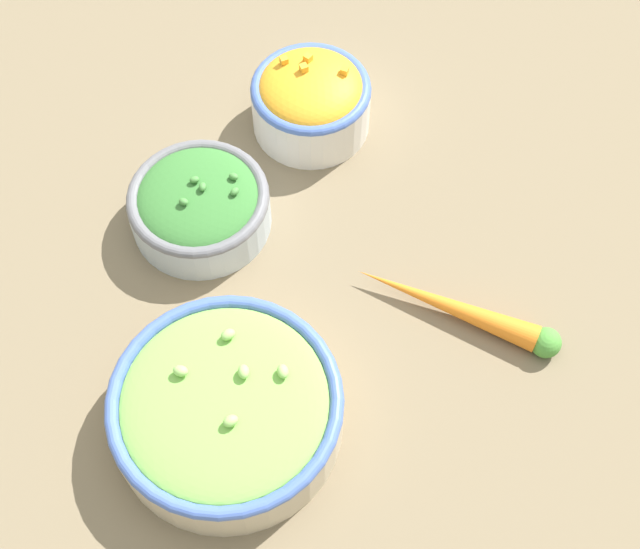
{
  "coord_description": "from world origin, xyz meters",
  "views": [
    {
      "loc": [
        0.41,
        -0.0,
        0.73
      ],
      "look_at": [
        0.0,
        0.0,
        0.03
      ],
      "focal_mm": 50.0,
      "sensor_mm": 36.0,
      "label": 1
    }
  ],
  "objects_px": {
    "bowl_broccoli": "(202,204)",
    "bowl_lettuce": "(229,408)",
    "bowl_squash": "(313,99)",
    "loose_carrot": "(464,311)"
  },
  "relations": [
    {
      "from": "bowl_squash",
      "to": "bowl_broccoli",
      "type": "distance_m",
      "value": 0.16
    },
    {
      "from": "bowl_squash",
      "to": "loose_carrot",
      "type": "relative_size",
      "value": 0.66
    },
    {
      "from": "bowl_broccoli",
      "to": "bowl_squash",
      "type": "bearing_deg",
      "value": 138.86
    },
    {
      "from": "bowl_squash",
      "to": "bowl_lettuce",
      "type": "relative_size",
      "value": 0.62
    },
    {
      "from": "bowl_squash",
      "to": "bowl_lettuce",
      "type": "distance_m",
      "value": 0.34
    },
    {
      "from": "bowl_broccoli",
      "to": "bowl_lettuce",
      "type": "distance_m",
      "value": 0.21
    },
    {
      "from": "bowl_lettuce",
      "to": "loose_carrot",
      "type": "height_order",
      "value": "bowl_lettuce"
    },
    {
      "from": "bowl_broccoli",
      "to": "bowl_lettuce",
      "type": "xyz_separation_m",
      "value": [
        0.21,
        0.04,
        0.0
      ]
    },
    {
      "from": "bowl_squash",
      "to": "bowl_lettuce",
      "type": "height_order",
      "value": "bowl_squash"
    },
    {
      "from": "bowl_broccoli",
      "to": "loose_carrot",
      "type": "height_order",
      "value": "bowl_broccoli"
    }
  ]
}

